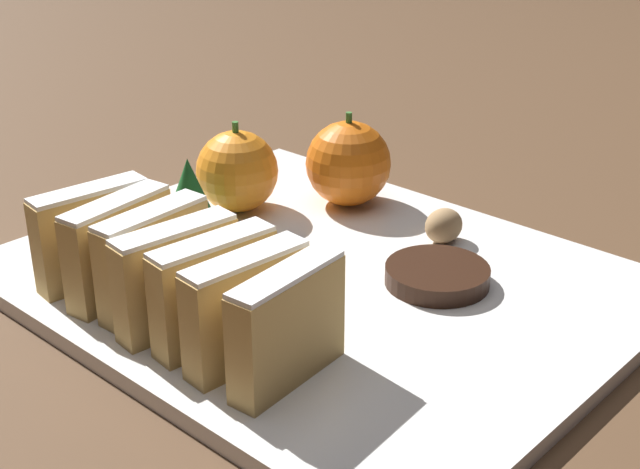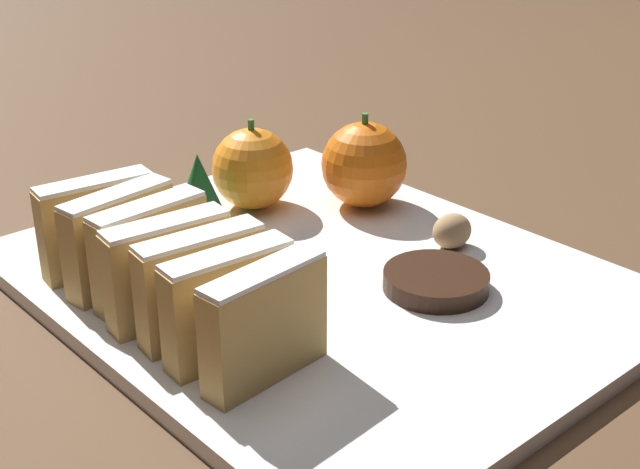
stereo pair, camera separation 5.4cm
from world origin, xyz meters
The scene contains 14 objects.
ground_plane centered at (0.00, 0.00, 0.00)m, with size 6.00×6.00×0.00m, color #513823.
serving_platter centered at (0.00, 0.00, 0.01)m, with size 0.33×0.41×0.01m.
stollen_slice_front centered at (-0.10, -0.07, 0.05)m, with size 0.08×0.03×0.07m.
stollen_slice_second centered at (-0.11, -0.04, 0.05)m, with size 0.08×0.03×0.07m.
stollen_slice_third centered at (-0.10, -0.01, 0.05)m, with size 0.08×0.03×0.07m.
stollen_slice_fourth centered at (-0.11, 0.02, 0.05)m, with size 0.08×0.03×0.07m.
stollen_slice_fifth centered at (-0.10, 0.05, 0.05)m, with size 0.08×0.02×0.07m.
stollen_slice_sixth centered at (-0.11, 0.08, 0.05)m, with size 0.08×0.03×0.07m.
stollen_slice_back centered at (-0.11, 0.11, 0.05)m, with size 0.08×0.03×0.07m.
orange_near centered at (0.11, 0.07, 0.05)m, with size 0.07×0.07×0.08m.
orange_far centered at (0.04, 0.12, 0.04)m, with size 0.06×0.06×0.07m.
walnut centered at (0.10, -0.03, 0.02)m, with size 0.03×0.03×0.03m.
chocolate_cookie centered at (0.04, -0.07, 0.02)m, with size 0.07×0.07×0.01m.
evergreen_sprig centered at (-0.02, 0.11, 0.04)m, with size 0.05×0.05×0.06m.
Camera 2 is at (-0.36, -0.40, 0.29)m, focal length 50.00 mm.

